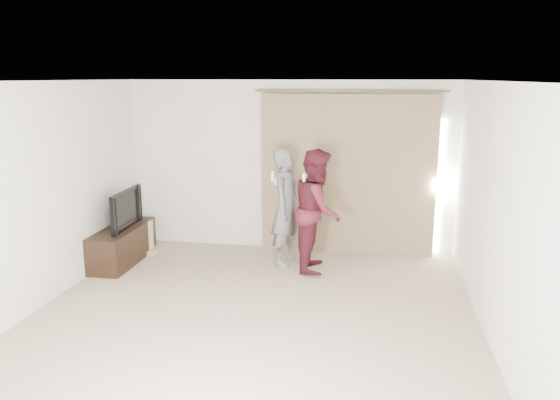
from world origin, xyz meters
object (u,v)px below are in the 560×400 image
at_px(tv, 120,209).
at_px(person_woman, 318,210).
at_px(person_man, 287,207).
at_px(tv_console, 123,245).

xyz_separation_m(tv, person_woman, (2.81, 0.20, 0.05)).
relative_size(person_man, person_woman, 1.00).
distance_m(tv, person_man, 2.38).
distance_m(tv, person_woman, 2.82).
relative_size(tv, person_woman, 0.57).
distance_m(tv_console, person_woman, 2.88).
bearing_deg(tv, person_man, -83.00).
relative_size(tv_console, tv, 1.38).
bearing_deg(tv_console, person_woman, 4.07).
height_order(tv_console, person_woman, person_woman).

